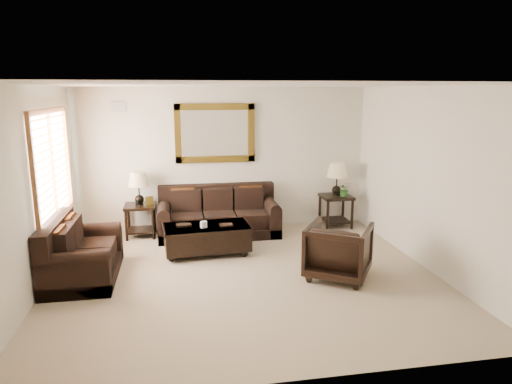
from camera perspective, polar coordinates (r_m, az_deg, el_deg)
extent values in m
cube|color=gray|center=(6.72, -1.43, -10.47)|extent=(5.50, 5.00, 0.01)
cube|color=white|center=(6.19, -1.56, 13.23)|extent=(5.50, 5.00, 0.01)
cube|color=beige|center=(8.76, -3.94, 4.11)|extent=(5.50, 0.01, 2.70)
cube|color=beige|center=(3.94, 3.97, -6.31)|extent=(5.50, 0.01, 2.70)
cube|color=beige|center=(6.51, -26.17, -0.05)|extent=(0.01, 5.00, 2.70)
cube|color=beige|center=(7.24, 20.56, 1.59)|extent=(0.01, 5.00, 2.70)
cube|color=white|center=(7.33, -24.32, 2.98)|extent=(0.01, 1.80, 1.50)
cube|color=brown|center=(7.25, -24.61, 9.16)|extent=(0.06, 1.96, 0.08)
cube|color=brown|center=(7.48, -23.52, -2.98)|extent=(0.06, 1.96, 0.08)
cube|color=brown|center=(6.42, -26.01, 1.63)|extent=(0.06, 0.08, 1.50)
cube|color=brown|center=(8.23, -22.53, 4.06)|extent=(0.06, 0.08, 1.50)
cube|color=brown|center=(7.32, -24.05, 2.99)|extent=(0.05, 0.05, 1.50)
cube|color=#4B330F|center=(8.65, -5.14, 7.32)|extent=(1.50, 0.06, 1.10)
cube|color=white|center=(8.67, -5.15, 7.33)|extent=(1.26, 0.01, 0.86)
cube|color=#999999|center=(8.66, -16.83, 10.17)|extent=(0.25, 0.02, 0.18)
cube|color=black|center=(8.54, -4.65, -4.79)|extent=(2.19, 0.95, 0.18)
cube|color=black|center=(8.74, -4.94, -0.44)|extent=(2.19, 0.22, 0.45)
cube|color=black|center=(8.43, -8.63, -3.54)|extent=(0.56, 0.78, 0.27)
cube|color=black|center=(8.46, -4.66, -3.38)|extent=(0.56, 0.78, 0.27)
cube|color=black|center=(8.53, -0.74, -3.21)|extent=(0.56, 0.78, 0.27)
cube|color=black|center=(8.46, -11.35, -3.93)|extent=(0.22, 0.95, 0.53)
cylinder|color=black|center=(8.39, -11.43, -2.20)|extent=(0.22, 0.93, 0.22)
cube|color=black|center=(8.63, 1.88, -3.36)|extent=(0.22, 0.95, 0.53)
cylinder|color=black|center=(8.56, 1.89, -1.66)|extent=(0.22, 0.93, 0.22)
cube|color=#69310D|center=(8.53, -9.10, -0.91)|extent=(0.42, 0.18, 0.43)
cube|color=#69310D|center=(8.64, -0.61, -0.58)|extent=(0.42, 0.18, 0.43)
cube|color=black|center=(7.08, -20.63, -9.30)|extent=(0.92, 1.55, 0.17)
cube|color=black|center=(6.98, -23.84, -4.98)|extent=(0.21, 1.55, 0.44)
cube|color=black|center=(6.75, -21.03, -8.45)|extent=(0.75, 0.54, 0.26)
cube|color=black|center=(7.27, -20.22, -6.90)|extent=(0.75, 0.54, 0.26)
cube|color=black|center=(6.42, -21.81, -10.07)|extent=(0.92, 0.21, 0.51)
cylinder|color=black|center=(6.33, -21.99, -7.92)|extent=(0.90, 0.21, 0.21)
cube|color=black|center=(7.65, -19.84, -6.29)|extent=(0.92, 0.21, 0.51)
cylinder|color=black|center=(7.57, -19.98, -4.45)|extent=(0.90, 0.21, 0.21)
cube|color=#69310D|center=(6.63, -22.98, -5.83)|extent=(0.18, 0.41, 0.42)
cube|color=#69310D|center=(7.25, -21.86, -4.23)|extent=(0.18, 0.41, 0.42)
cube|color=black|center=(8.58, -14.32, -1.71)|extent=(0.55, 0.55, 0.05)
cube|color=black|center=(8.70, -14.16, -4.62)|extent=(0.47, 0.47, 0.03)
cylinder|color=black|center=(8.45, -15.91, -4.12)|extent=(0.05, 0.05, 0.55)
cylinder|color=black|center=(8.41, -12.72, -4.02)|extent=(0.05, 0.05, 0.55)
cylinder|color=black|center=(8.90, -15.62, -3.27)|extent=(0.05, 0.05, 0.55)
cylinder|color=black|center=(8.87, -12.59, -3.17)|extent=(0.05, 0.05, 0.55)
sphere|color=black|center=(8.55, -14.36, -0.90)|extent=(0.17, 0.17, 0.17)
cylinder|color=black|center=(8.51, -14.43, 0.28)|extent=(0.02, 0.02, 0.36)
cone|color=#C6B584|center=(8.47, -14.50, 1.60)|extent=(0.38, 0.38, 0.26)
cube|color=#4B330F|center=(8.44, -13.19, -1.11)|extent=(0.15, 0.10, 0.17)
cube|color=black|center=(9.06, 9.99, -0.57)|extent=(0.58, 0.58, 0.05)
cube|color=black|center=(9.18, 9.88, -3.47)|extent=(0.49, 0.49, 0.03)
cylinder|color=black|center=(8.84, 8.95, -2.98)|extent=(0.05, 0.05, 0.58)
cylinder|color=black|center=(9.00, 11.92, -2.80)|extent=(0.05, 0.05, 0.58)
cylinder|color=black|center=(9.29, 7.97, -2.19)|extent=(0.05, 0.05, 0.58)
cylinder|color=black|center=(9.45, 10.82, -2.04)|extent=(0.05, 0.05, 0.58)
sphere|color=black|center=(9.04, 10.02, 0.24)|extent=(0.18, 0.18, 0.18)
cylinder|color=black|center=(9.00, 10.07, 1.41)|extent=(0.03, 0.03, 0.38)
cone|color=#C6B584|center=(8.96, 10.12, 2.73)|extent=(0.40, 0.40, 0.27)
sphere|color=black|center=(7.38, -10.49, -8.10)|extent=(0.13, 0.13, 0.13)
sphere|color=black|center=(7.45, -1.51, -7.69)|extent=(0.13, 0.13, 0.13)
sphere|color=black|center=(7.88, -10.47, -6.78)|extent=(0.13, 0.13, 0.13)
sphere|color=black|center=(7.94, -2.07, -6.41)|extent=(0.13, 0.13, 0.13)
cube|color=black|center=(7.57, -6.16, -5.60)|extent=(1.41, 0.83, 0.38)
cube|color=black|center=(7.52, -6.19, -4.37)|extent=(1.44, 0.85, 0.04)
cube|color=black|center=(7.54, -9.01, -4.10)|extent=(0.24, 0.17, 0.03)
cube|color=black|center=(7.48, -3.76, -4.13)|extent=(0.22, 0.16, 0.03)
cube|color=white|center=(7.39, -6.55, -4.07)|extent=(0.11, 0.09, 0.10)
imported|color=black|center=(6.65, 10.30, -6.92)|extent=(1.14, 1.12, 0.87)
imported|color=#24531C|center=(8.98, 11.00, 0.14)|extent=(0.26, 0.29, 0.22)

